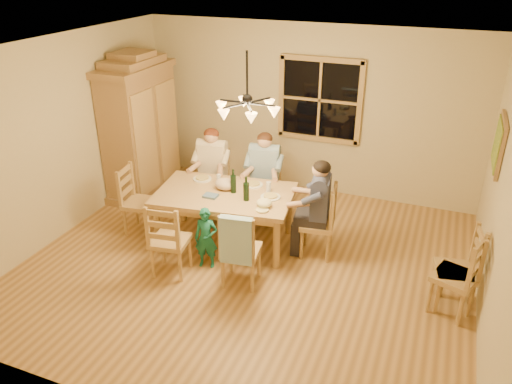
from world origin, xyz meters
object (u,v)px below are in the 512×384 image
at_px(chandelier, 247,107).
at_px(adult_plaid_man, 264,165).
at_px(chair_end_left, 141,212).
at_px(chair_spare_front, 452,288).
at_px(chair_near_left, 171,251).
at_px(child, 206,238).
at_px(chair_near_right, 241,261).
at_px(chair_end_right, 317,234).
at_px(adult_slate_man, 319,197).
at_px(chair_spare_back, 453,282).
at_px(chair_far_right, 264,198).
at_px(dining_table, 225,199).
at_px(armoire, 141,131).
at_px(wine_bottle_a, 233,181).
at_px(adult_woman, 212,160).
at_px(chair_far_left, 213,193).
at_px(wine_bottle_b, 246,189).

relative_size(chandelier, adult_plaid_man, 0.88).
height_order(chair_end_left, chair_spare_front, same).
distance_m(chair_near_left, child, 0.46).
bearing_deg(chair_near_right, adult_plaid_man, 93.37).
relative_size(chair_end_right, adult_slate_man, 1.13).
relative_size(chair_end_right, chair_spare_back, 1.00).
relative_size(chair_far_right, chair_near_left, 1.00).
xyz_separation_m(dining_table, adult_slate_man, (1.24, 0.18, 0.18)).
bearing_deg(chair_near_right, armoire, 136.56).
xyz_separation_m(dining_table, wine_bottle_a, (0.11, 0.05, 0.27)).
relative_size(chair_end_right, adult_woman, 1.13).
distance_m(armoire, adult_slate_man, 3.28).
bearing_deg(adult_slate_man, chair_near_left, 116.57).
distance_m(armoire, chair_spare_back, 5.10).
xyz_separation_m(chandelier, chair_near_right, (0.07, -0.40, -1.77)).
relative_size(chair_far_left, chair_far_right, 1.00).
distance_m(chandelier, chair_near_right, 1.82).
bearing_deg(chair_spare_back, dining_table, 73.62).
distance_m(wine_bottle_b, child, 0.80).
bearing_deg(wine_bottle_a, chair_end_right, 6.25).
distance_m(chandelier, chair_spare_back, 3.03).
bearing_deg(chair_far_left, chair_end_right, 153.43).
bearing_deg(chair_spare_back, chair_spare_front, 169.40).
bearing_deg(dining_table, chair_end_right, 8.10).
xyz_separation_m(chandelier, wine_bottle_b, (-0.14, 0.28, -1.15)).
bearing_deg(wine_bottle_b, adult_plaid_man, 97.27).
bearing_deg(chair_near_right, adult_slate_man, 46.74).
height_order(armoire, adult_plaid_man, armoire).
bearing_deg(chair_spare_front, chair_far_right, 83.37).
bearing_deg(adult_slate_man, adult_woman, 63.43).
distance_m(chair_end_left, adult_slate_man, 2.56).
relative_size(chair_near_right, adult_woman, 1.13).
height_order(chandelier, chair_spare_back, chandelier).
bearing_deg(wine_bottle_a, chair_far_right, 81.77).
bearing_deg(chair_near_left, chair_near_right, -0.00).
bearing_deg(chair_far_right, child, 74.04).
distance_m(chair_near_right, wine_bottle_b, 0.95).
height_order(chair_far_right, child, chair_far_right).
bearing_deg(chair_end_left, adult_slate_man, 90.00).
xyz_separation_m(armoire, child, (1.95, -1.61, -0.65)).
xyz_separation_m(chair_far_right, chair_near_left, (-0.55, -1.79, 0.00)).
height_order(dining_table, chair_far_right, chair_far_right).
bearing_deg(chandelier, chair_end_right, 36.69).
bearing_deg(adult_woman, chair_far_right, -180.00).
bearing_deg(child, chandelier, 14.47).
bearing_deg(adult_plaid_man, chair_spare_front, 146.25).
relative_size(dining_table, chair_far_left, 1.96).
distance_m(wine_bottle_a, chair_spare_back, 2.93).
distance_m(chair_near_right, wine_bottle_a, 1.13).
xyz_separation_m(chair_near_left, wine_bottle_b, (0.68, 0.81, 0.62)).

